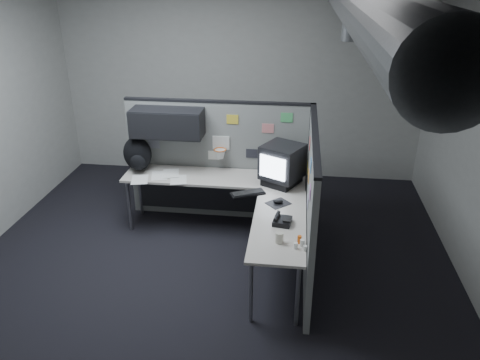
# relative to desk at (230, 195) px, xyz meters

# --- Properties ---
(room) EXTENTS (5.62, 5.62, 3.22)m
(room) POSITION_rel_desk_xyz_m (0.41, -0.70, 1.48)
(room) COLOR black
(room) RESTS_ON ground
(partition_back) EXTENTS (2.44, 0.42, 1.63)m
(partition_back) POSITION_rel_desk_xyz_m (-0.40, 0.53, 0.38)
(partition_back) COLOR slate
(partition_back) RESTS_ON ground
(partition_right) EXTENTS (0.07, 2.23, 1.63)m
(partition_right) POSITION_rel_desk_xyz_m (0.95, -0.49, 0.21)
(partition_right) COLOR slate
(partition_right) RESTS_ON ground
(desk) EXTENTS (2.31, 2.11, 0.73)m
(desk) POSITION_rel_desk_xyz_m (0.00, 0.00, 0.00)
(desk) COLOR #B7AFA5
(desk) RESTS_ON ground
(monitor) EXTENTS (0.59, 0.59, 0.50)m
(monitor) POSITION_rel_desk_xyz_m (0.61, 0.18, 0.37)
(monitor) COLOR black
(monitor) RESTS_ON desk
(keyboard) EXTENTS (0.42, 0.31, 0.04)m
(keyboard) POSITION_rel_desk_xyz_m (0.24, -0.19, 0.13)
(keyboard) COLOR black
(keyboard) RESTS_ON desk
(mouse) EXTENTS (0.31, 0.31, 0.05)m
(mouse) POSITION_rel_desk_xyz_m (0.60, -0.37, 0.14)
(mouse) COLOR black
(mouse) RESTS_ON desk
(phone) EXTENTS (0.21, 0.22, 0.09)m
(phone) POSITION_rel_desk_xyz_m (0.66, -0.81, 0.15)
(phone) COLOR black
(phone) RESTS_ON desk
(bottles) EXTENTS (0.13, 0.16, 0.08)m
(bottles) POSITION_rel_desk_xyz_m (0.86, -1.22, 0.15)
(bottles) COLOR silver
(bottles) RESTS_ON desk
(cup) EXTENTS (0.08, 0.08, 0.11)m
(cup) POSITION_rel_desk_xyz_m (0.65, -1.18, 0.17)
(cup) COLOR beige
(cup) RESTS_ON desk
(papers) EXTENTS (0.74, 0.56, 0.01)m
(papers) POSITION_rel_desk_xyz_m (-0.89, 0.16, 0.12)
(papers) COLOR white
(papers) RESTS_ON desk
(backpack) EXTENTS (0.38, 0.34, 0.45)m
(backpack) POSITION_rel_desk_xyz_m (-1.25, 0.34, 0.34)
(backpack) COLOR black
(backpack) RESTS_ON desk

